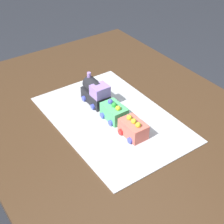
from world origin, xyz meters
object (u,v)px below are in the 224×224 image
cake_locomotive (96,92)px  cake_car_caboose_coral (133,128)px  cake_car_tanker_mint_green (114,112)px  dining_table (117,140)px

cake_locomotive → cake_car_caboose_coral: cake_locomotive is taller
cake_car_tanker_mint_green → cake_locomotive: bearing=180.0°
cake_car_tanker_mint_green → cake_car_caboose_coral: size_ratio=1.00×
cake_locomotive → cake_car_tanker_mint_green: (0.13, -0.00, -0.02)m
cake_locomotive → cake_car_tanker_mint_green: 0.13m
dining_table → cake_car_caboose_coral: 0.18m
cake_locomotive → cake_car_tanker_mint_green: bearing=-0.0°
dining_table → cake_locomotive: size_ratio=10.00×
cake_car_caboose_coral → dining_table: bearing=175.5°
cake_car_tanker_mint_green → cake_car_caboose_coral: 0.12m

